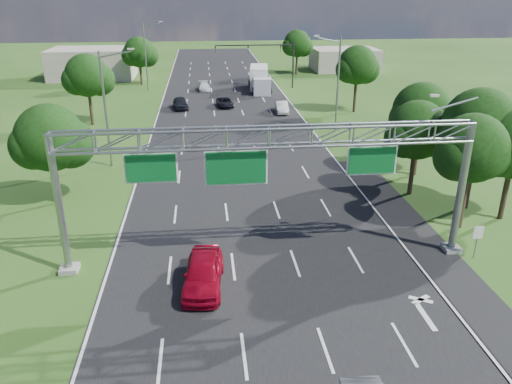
{
  "coord_description": "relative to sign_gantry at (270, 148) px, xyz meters",
  "views": [
    {
      "loc": [
        -3.11,
        -13.26,
        14.85
      ],
      "look_at": [
        -0.23,
        13.89,
        3.59
      ],
      "focal_mm": 35.0,
      "sensor_mm": 36.0,
      "label": 1
    }
  ],
  "objects": [
    {
      "name": "streetlight_l_far",
      "position": [
        -11.63,
        53.0,
        -1.31
      ],
      "size": [
        2.97,
        0.22,
        10.16
      ],
      "color": "gray",
      "rests_on": "ground"
    },
    {
      "name": "building_right",
      "position": [
        23.67,
        70.0,
        -4.89
      ],
      "size": [
        12.0,
        9.0,
        4.0
      ],
      "primitive_type": "cube",
      "color": "#9E9184",
      "rests_on": "ground"
    },
    {
      "name": "tree_verge_lc",
      "position": [
        -13.25,
        58.04,
        -1.92
      ],
      "size": [
        5.76,
        4.8,
        7.62
      ],
      "color": "#2D2116",
      "rests_on": "ground"
    },
    {
      "name": "road_flare",
      "position": [
        9.87,
        2.0,
        -6.89
      ],
      "size": [
        3.0,
        30.0,
        0.02
      ],
      "primitive_type": "cube",
      "color": "black",
      "rests_on": "ground"
    },
    {
      "name": "tree_verge_re",
      "position": [
        13.75,
        66.04,
        -1.7
      ],
      "size": [
        5.76,
        4.8,
        7.84
      ],
      "color": "#2D2116",
      "rests_on": "ground"
    },
    {
      "name": "car_queue_d",
      "position": [
        6.42,
        36.67,
        -6.21
      ],
      "size": [
        1.66,
        4.23,
        1.37
      ],
      "primitive_type": "imported",
      "rotation": [
        0.0,
        0.0,
        -0.05
      ],
      "color": "silver",
      "rests_on": "ground"
    },
    {
      "name": "traffic_signal",
      "position": [
        7.15,
        53.0,
        -1.72
      ],
      "size": [
        12.21,
        0.24,
        7.0
      ],
      "color": "black",
      "rests_on": "ground"
    },
    {
      "name": "car_queue_c",
      "position": [
        -6.43,
        40.06,
        -6.14
      ],
      "size": [
        2.34,
        4.61,
        1.5
      ],
      "primitive_type": "imported",
      "rotation": [
        0.0,
        0.0,
        0.13
      ],
      "color": "black",
      "rests_on": "ground"
    },
    {
      "name": "tree_verge_lb",
      "position": [
        -16.25,
        33.04,
        -1.48
      ],
      "size": [
        5.76,
        4.8,
        8.06
      ],
      "color": "#2D2116",
      "rests_on": "ground"
    },
    {
      "name": "box_truck",
      "position": [
        5.29,
        51.66,
        -5.22
      ],
      "size": [
        3.4,
        9.44,
        3.48
      ],
      "rotation": [
        0.0,
        0.0,
        -0.12
      ],
      "color": "silver",
      "rests_on": "ground"
    },
    {
      "name": "tree_cluster_right",
      "position": [
        14.47,
        7.19,
        -1.58
      ],
      "size": [
        9.91,
        14.6,
        8.68
      ],
      "color": "#2D2116",
      "rests_on": "ground"
    },
    {
      "name": "sign_gantry",
      "position": [
        0.0,
        0.0,
        0.0
      ],
      "size": [
        23.5,
        1.0,
        9.56
      ],
      "color": "gray",
      "rests_on": "ground"
    },
    {
      "name": "car_queue_a",
      "position": [
        -3.25,
        52.24,
        -6.29
      ],
      "size": [
        1.95,
        4.26,
        1.21
      ],
      "primitive_type": "imported",
      "rotation": [
        0.0,
        0.0,
        0.06
      ],
      "color": "white",
      "rests_on": "ground"
    },
    {
      "name": "streetlight_l_near",
      "position": [
        -11.63,
        18.0,
        -1.31
      ],
      "size": [
        2.97,
        0.22,
        10.16
      ],
      "color": "gray",
      "rests_on": "ground"
    },
    {
      "name": "building_left",
      "position": [
        -22.33,
        66.0,
        -4.39
      ],
      "size": [
        14.0,
        10.0,
        5.0
      ],
      "primitive_type": "cube",
      "color": "#9E9184",
      "rests_on": "ground"
    },
    {
      "name": "ground",
      "position": [
        -0.33,
        18.0,
        -6.89
      ],
      "size": [
        220.0,
        220.0,
        0.0
      ],
      "primitive_type": "plane",
      "color": "#264A16",
      "rests_on": "ground"
    },
    {
      "name": "regulatory_sign",
      "position": [
        12.07,
        -1.02,
        -5.38
      ],
      "size": [
        0.6,
        0.08,
        2.1
      ],
      "color": "gray",
      "rests_on": "ground"
    },
    {
      "name": "tree_verge_rd",
      "position": [
        15.75,
        36.04,
        -1.26
      ],
      "size": [
        5.76,
        4.8,
        8.28
      ],
      "color": "#2D2116",
      "rests_on": "ground"
    },
    {
      "name": "streetlight_r_mid",
      "position": [
        10.97,
        28.0,
        -1.31
      ],
      "size": [
        2.97,
        0.22,
        10.16
      ],
      "color": "gray",
      "rests_on": "ground"
    },
    {
      "name": "tree_verge_la",
      "position": [
        -14.25,
        10.04,
        -2.13
      ],
      "size": [
        5.76,
        4.8,
        7.4
      ],
      "color": "#2D2116",
      "rests_on": "ground"
    },
    {
      "name": "car_queue_b",
      "position": [
        -0.58,
        40.65,
        -6.31
      ],
      "size": [
        2.37,
        4.37,
        1.16
      ],
      "primitive_type": "imported",
      "rotation": [
        0.0,
        0.0,
        0.11
      ],
      "color": "black",
      "rests_on": "ground"
    },
    {
      "name": "red_coupe",
      "position": [
        -3.82,
        -2.37,
        -6.04
      ],
      "size": [
        2.47,
        5.17,
        1.71
      ],
      "primitive_type": "imported",
      "rotation": [
        0.0,
        0.0,
        -0.09
      ],
      "color": "maroon",
      "rests_on": "ground"
    },
    {
      "name": "road",
      "position": [
        -0.33,
        18.0,
        -6.89
      ],
      "size": [
        18.0,
        180.0,
        0.02
      ],
      "primitive_type": "cube",
      "color": "black",
      "rests_on": "ground"
    }
  ]
}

